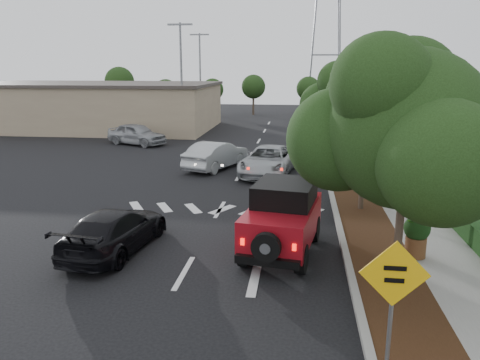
% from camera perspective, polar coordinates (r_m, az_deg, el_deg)
% --- Properties ---
extents(ground, '(120.00, 120.00, 0.00)m').
position_cam_1_polar(ground, '(13.42, -6.86, -11.17)').
color(ground, black).
rests_on(ground, ground).
extents(curb, '(0.20, 70.00, 0.15)m').
position_cam_1_polar(curb, '(24.48, 10.60, 0.34)').
color(curb, '#9E9B93').
rests_on(curb, ground).
extents(planting_strip, '(1.80, 70.00, 0.12)m').
position_cam_1_polar(planting_strip, '(24.56, 12.93, 0.24)').
color(planting_strip, black).
rests_on(planting_strip, ground).
extents(sidewalk, '(2.00, 70.00, 0.12)m').
position_cam_1_polar(sidewalk, '(24.83, 17.29, 0.11)').
color(sidewalk, gray).
rests_on(sidewalk, ground).
extents(hedge, '(0.80, 70.00, 0.80)m').
position_cam_1_polar(hedge, '(25.04, 20.50, 0.76)').
color(hedge, black).
rests_on(hedge, ground).
extents(commercial_building, '(22.00, 12.00, 4.00)m').
position_cam_1_polar(commercial_building, '(46.09, -17.44, 8.54)').
color(commercial_building, gray).
rests_on(commercial_building, ground).
extents(transmission_tower, '(7.00, 4.00, 28.00)m').
position_cam_1_polar(transmission_tower, '(60.13, 10.09, 8.09)').
color(transmission_tower, slate).
rests_on(transmission_tower, ground).
extents(street_tree_near, '(3.80, 3.80, 5.92)m').
position_cam_1_polar(street_tree_near, '(12.86, 18.23, -12.96)').
color(street_tree_near, black).
rests_on(street_tree_near, ground).
extents(street_tree_mid, '(3.20, 3.20, 5.32)m').
position_cam_1_polar(street_tree_mid, '(19.30, 14.44, -3.70)').
color(street_tree_mid, black).
rests_on(street_tree_mid, ground).
extents(street_tree_far, '(3.40, 3.40, 5.62)m').
position_cam_1_polar(street_tree_far, '(25.55, 12.72, 0.62)').
color(street_tree_far, black).
rests_on(street_tree_far, ground).
extents(light_pole_a, '(2.00, 0.22, 9.00)m').
position_cam_1_polar(light_pole_a, '(39.39, -6.94, 5.36)').
color(light_pole_a, slate).
rests_on(light_pole_a, ground).
extents(light_pole_b, '(2.00, 0.22, 9.00)m').
position_cam_1_polar(light_pole_b, '(51.22, -4.77, 7.32)').
color(light_pole_b, slate).
rests_on(light_pole_b, ground).
extents(red_jeep, '(2.47, 4.41, 2.17)m').
position_cam_1_polar(red_jeep, '(14.56, 5.37, -4.45)').
color(red_jeep, black).
rests_on(red_jeep, ground).
extents(silver_suv_ahead, '(3.18, 5.64, 1.49)m').
position_cam_1_polar(silver_suv_ahead, '(24.95, 3.49, 2.38)').
color(silver_suv_ahead, '#A4A8AC').
rests_on(silver_suv_ahead, ground).
extents(black_suv_oncoming, '(2.41, 4.79, 1.33)m').
position_cam_1_polar(black_suv_oncoming, '(15.12, -14.99, -5.91)').
color(black_suv_oncoming, black).
rests_on(black_suv_oncoming, ground).
extents(silver_sedan_oncoming, '(3.25, 4.94, 1.54)m').
position_cam_1_polar(silver_sedan_oncoming, '(26.38, -2.91, 3.06)').
color(silver_sedan_oncoming, '#A8ABAF').
rests_on(silver_sedan_oncoming, ground).
extents(parked_suv, '(4.99, 3.57, 1.58)m').
position_cam_1_polar(parked_suv, '(35.38, -12.49, 5.50)').
color(parked_suv, '#96989D').
rests_on(parked_suv, ground).
extents(speed_hump_sign, '(1.22, 0.10, 2.59)m').
position_cam_1_polar(speed_hump_sign, '(8.83, 18.15, -12.70)').
color(speed_hump_sign, slate).
rests_on(speed_hump_sign, ground).
extents(terracotta_planter, '(0.76, 0.76, 1.32)m').
position_cam_1_polar(terracotta_planter, '(14.73, 20.75, -5.95)').
color(terracotta_planter, brown).
rests_on(terracotta_planter, ground).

